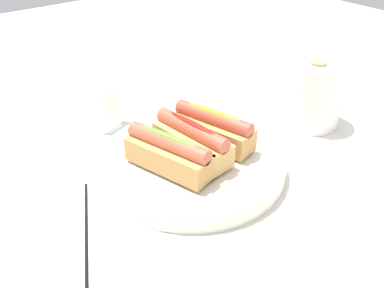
# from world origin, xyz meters

# --- Properties ---
(ground_plane) EXTENTS (2.40, 2.40, 0.00)m
(ground_plane) POSITION_xyz_m (0.00, 0.00, 0.00)
(ground_plane) COLOR silver
(serving_bowl) EXTENTS (0.32, 0.32, 0.03)m
(serving_bowl) POSITION_xyz_m (0.02, -0.02, 0.02)
(serving_bowl) COLOR silver
(serving_bowl) RESTS_ON ground_plane
(hotdog_front) EXTENTS (0.16, 0.09, 0.06)m
(hotdog_front) POSITION_xyz_m (0.03, -0.07, 0.06)
(hotdog_front) COLOR tan
(hotdog_front) RESTS_ON serving_bowl
(hotdog_back) EXTENTS (0.15, 0.06, 0.06)m
(hotdog_back) POSITION_xyz_m (0.02, -0.02, 0.06)
(hotdog_back) COLOR tan
(hotdog_back) RESTS_ON serving_bowl
(hotdog_side) EXTENTS (0.16, 0.08, 0.06)m
(hotdog_side) POSITION_xyz_m (0.01, 0.04, 0.06)
(hotdog_side) COLOR tan
(hotdog_side) RESTS_ON serving_bowl
(water_glass) EXTENTS (0.07, 0.07, 0.09)m
(water_glass) POSITION_xyz_m (-0.21, -0.06, 0.04)
(water_glass) COLOR white
(water_glass) RESTS_ON ground_plane
(paper_towel_roll) EXTENTS (0.11, 0.11, 0.13)m
(paper_towel_roll) POSITION_xyz_m (0.04, 0.28, 0.07)
(paper_towel_roll) COLOR white
(paper_towel_roll) RESTS_ON ground_plane
(chopstick_near) EXTENTS (0.20, 0.10, 0.01)m
(chopstick_near) POSITION_xyz_m (0.04, -0.23, 0.00)
(chopstick_near) COLOR black
(chopstick_near) RESTS_ON ground_plane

